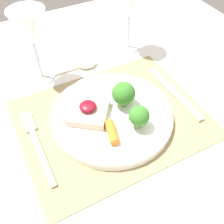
{
  "coord_description": "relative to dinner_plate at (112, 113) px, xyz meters",
  "views": [
    {
      "loc": [
        -0.18,
        -0.35,
        1.19
      ],
      "look_at": [
        0.0,
        0.0,
        0.75
      ],
      "focal_mm": 42.0,
      "sensor_mm": 36.0,
      "label": 1
    }
  ],
  "objects": [
    {
      "name": "fork",
      "position": [
        -0.18,
        0.02,
        -0.01
      ],
      "size": [
        0.02,
        0.21,
        0.01
      ],
      "rotation": [
        0.0,
        0.0,
        0.03
      ],
      "color": "beige",
      "rests_on": "placemat"
    },
    {
      "name": "dinner_plate",
      "position": [
        0.0,
        0.0,
        0.0
      ],
      "size": [
        0.28,
        0.28,
        0.08
      ],
      "color": "white",
      "rests_on": "placemat"
    },
    {
      "name": "wine_glass_near",
      "position": [
        0.17,
        0.23,
        0.12
      ],
      "size": [
        0.09,
        0.09,
        0.19
      ],
      "color": "white",
      "rests_on": "dining_table"
    },
    {
      "name": "dining_table",
      "position": [
        -0.0,
        -0.0,
        -0.11
      ],
      "size": [
        1.17,
        1.13,
        0.72
      ],
      "color": "white",
      "rests_on": "ground_plane"
    },
    {
      "name": "spoon",
      "position": [
        0.01,
        0.21,
        -0.01
      ],
      "size": [
        0.19,
        0.05,
        0.02
      ],
      "rotation": [
        0.0,
        0.0,
        0.05
      ],
      "color": "beige",
      "rests_on": "dining_table"
    },
    {
      "name": "knife",
      "position": [
        0.18,
        -0.01,
        -0.01
      ],
      "size": [
        0.02,
        0.21,
        0.01
      ],
      "rotation": [
        0.0,
        0.0,
        0.02
      ],
      "color": "beige",
      "rests_on": "placemat"
    },
    {
      "name": "wine_glass_far",
      "position": [
        -0.1,
        0.22,
        0.12
      ],
      "size": [
        0.09,
        0.09,
        0.19
      ],
      "color": "white",
      "rests_on": "dining_table"
    },
    {
      "name": "placemat",
      "position": [
        -0.0,
        -0.0,
        -0.02
      ],
      "size": [
        0.42,
        0.33,
        0.0
      ],
      "primitive_type": "cube",
      "color": "#9E895B",
      "rests_on": "dining_table"
    }
  ]
}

